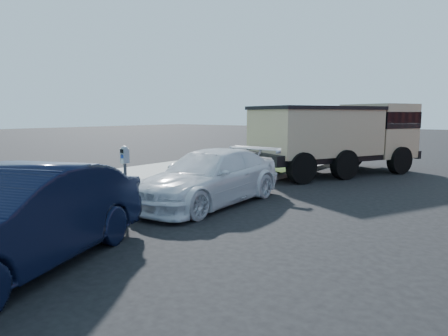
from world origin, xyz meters
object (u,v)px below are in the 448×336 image
Objects in this scene: navy_sedan at (17,220)px; dump_truck at (339,134)px; parking_meter at (125,164)px; white_wagon at (210,177)px.

dump_truck is (-0.00, 12.34, 0.75)m from navy_sedan.
parking_meter is 2.36m from white_wagon.
dump_truck is at bearing 83.50° from white_wagon.
parking_meter is 9.46m from dump_truck.
dump_truck reaches higher than white_wagon.
navy_sedan is (1.22, -2.96, -0.43)m from parking_meter.
white_wagon is 1.02× the size of navy_sedan.
navy_sedan is at bearing -85.04° from white_wagon.
parking_meter reaches higher than white_wagon.
dump_truck is (0.60, 7.16, 0.83)m from white_wagon.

